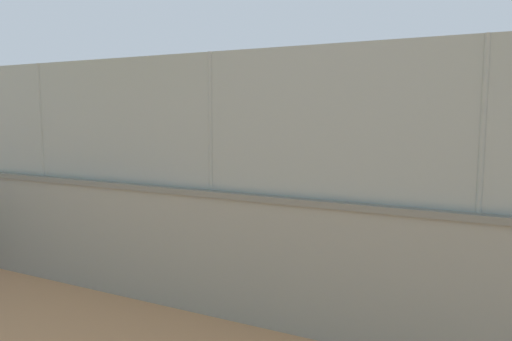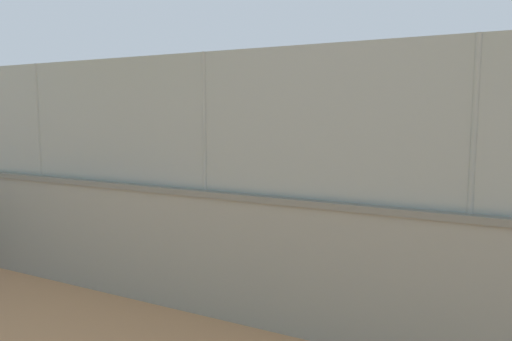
# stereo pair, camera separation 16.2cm
# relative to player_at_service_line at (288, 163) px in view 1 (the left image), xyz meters

# --- Properties ---
(ground_plane) EXTENTS (260.00, 260.00, 0.00)m
(ground_plane) POSITION_rel_player_at_service_line_xyz_m (2.49, -0.48, -0.91)
(ground_plane) COLOR tan
(perimeter_wall) EXTENTS (26.85, 0.76, 1.73)m
(perimeter_wall) POSITION_rel_player_at_service_line_xyz_m (-0.33, 11.14, -0.03)
(perimeter_wall) COLOR gray
(perimeter_wall) RESTS_ON ground_plane
(fence_panel_on_wall) EXTENTS (26.38, 0.51, 1.83)m
(fence_panel_on_wall) POSITION_rel_player_at_service_line_xyz_m (-0.33, 11.14, 1.73)
(fence_panel_on_wall) COLOR gray
(fence_panel_on_wall) RESTS_ON perimeter_wall
(player_at_service_line) EXTENTS (0.73, 1.24, 1.54)m
(player_at_service_line) POSITION_rel_player_at_service_line_xyz_m (0.00, 0.00, 0.00)
(player_at_service_line) COLOR #B2B2B2
(player_at_service_line) RESTS_ON ground_plane
(player_foreground_swinging) EXTENTS (1.16, 0.73, 1.63)m
(player_foreground_swinging) POSITION_rel_player_at_service_line_xyz_m (-3.06, 0.12, 0.06)
(player_foreground_swinging) COLOR #B2B2B2
(player_foreground_swinging) RESTS_ON ground_plane
(sports_ball) EXTENTS (0.16, 0.16, 0.16)m
(sports_ball) POSITION_rel_player_at_service_line_xyz_m (0.39, 0.57, 0.47)
(sports_ball) COLOR yellow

